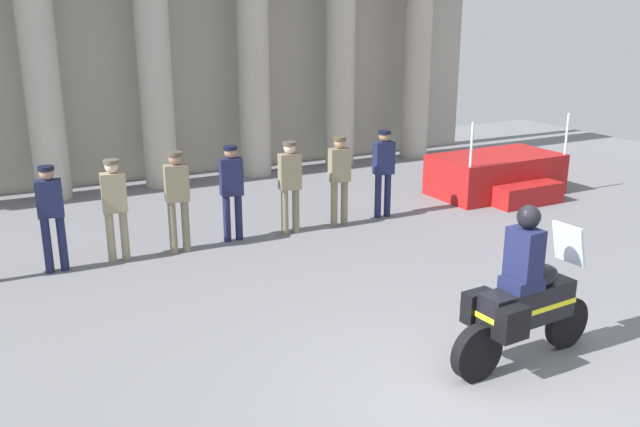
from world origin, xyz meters
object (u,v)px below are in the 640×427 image
officer_in_row_4 (232,186)px  motorcycle_with_rider (523,300)px  officer_in_row_2 (115,202)px  officer_in_row_1 (51,210)px  officer_in_row_6 (339,174)px  officer_in_row_7 (384,167)px  reviewing_stand (498,176)px  officer_in_row_5 (290,180)px  officer_in_row_3 (177,194)px

officer_in_row_4 → motorcycle_with_rider: size_ratio=0.81×
officer_in_row_2 → officer_in_row_4: officer_in_row_4 is taller
officer_in_row_1 → officer_in_row_6: size_ratio=1.00×
officer_in_row_6 → officer_in_row_7: size_ratio=0.99×
officer_in_row_2 → motorcycle_with_rider: motorcycle_with_rider is taller
officer_in_row_1 → motorcycle_with_rider: size_ratio=0.80×
reviewing_stand → officer_in_row_4: bearing=-178.2°
officer_in_row_6 → officer_in_row_7: (1.01, 0.06, 0.01)m
reviewing_stand → motorcycle_with_rider: motorcycle_with_rider is taller
officer_in_row_5 → officer_in_row_3: bearing=8.7°
officer_in_row_1 → officer_in_row_7: (6.05, 0.08, 0.02)m
officer_in_row_2 → officer_in_row_7: (5.09, 0.04, 0.02)m
officer_in_row_1 → officer_in_row_7: officer_in_row_7 is taller
officer_in_row_2 → motorcycle_with_rider: (3.30, -5.57, -0.19)m
reviewing_stand → motorcycle_with_rider: size_ratio=1.33×
officer_in_row_5 → officer_in_row_7: bearing=-169.9°
officer_in_row_3 → officer_in_row_6: officer_in_row_3 is taller
officer_in_row_4 → officer_in_row_6: 2.09m
officer_in_row_2 → officer_in_row_5: officer_in_row_5 is taller
reviewing_stand → officer_in_row_2: size_ratio=1.67×
officer_in_row_4 → motorcycle_with_rider: (1.30, -5.63, -0.20)m
officer_in_row_5 → motorcycle_with_rider: bearing=100.1°
officer_in_row_3 → motorcycle_with_rider: bearing=120.4°
officer_in_row_4 → officer_in_row_6: officer_in_row_4 is taller
reviewing_stand → officer_in_row_5: 5.22m
officer_in_row_5 → officer_in_row_6: bearing=-170.6°
officer_in_row_6 → officer_in_row_7: officer_in_row_7 is taller
officer_in_row_7 → motorcycle_with_rider: motorcycle_with_rider is taller
officer_in_row_1 → officer_in_row_4: officer_in_row_4 is taller
officer_in_row_3 → officer_in_row_7: 4.11m
officer_in_row_3 → officer_in_row_4: size_ratio=1.01×
officer_in_row_3 → officer_in_row_6: (3.10, 0.08, -0.02)m
officer_in_row_2 → officer_in_row_6: 4.08m
officer_in_row_4 → officer_in_row_7: size_ratio=0.99×
reviewing_stand → motorcycle_with_rider: bearing=-130.2°
officer_in_row_2 → officer_in_row_5: (3.05, -0.05, 0.01)m
officer_in_row_1 → officer_in_row_6: 5.04m
officer_in_row_2 → motorcycle_with_rider: 6.47m
officer_in_row_3 → officer_in_row_4: 1.02m
officer_in_row_1 → officer_in_row_4: (2.95, 0.11, 0.00)m
officer_in_row_3 → officer_in_row_5: bearing=-171.3°
officer_in_row_4 → officer_in_row_7: 3.10m
officer_in_row_1 → officer_in_row_7: 6.05m
officer_in_row_6 → officer_in_row_7: bearing=-169.2°
officer_in_row_4 → officer_in_row_6: bearing=-174.8°
officer_in_row_3 → motorcycle_with_rider: (2.31, -5.47, -0.22)m
motorcycle_with_rider → officer_in_row_7: bearing=69.1°
officer_in_row_1 → officer_in_row_5: bearing=-172.6°
officer_in_row_7 → officer_in_row_5: bearing=10.1°
officer_in_row_1 → officer_in_row_3: bearing=-174.1°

